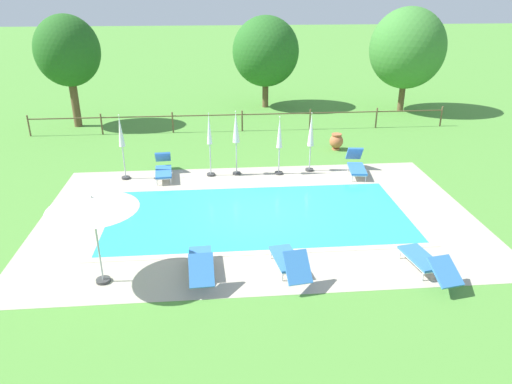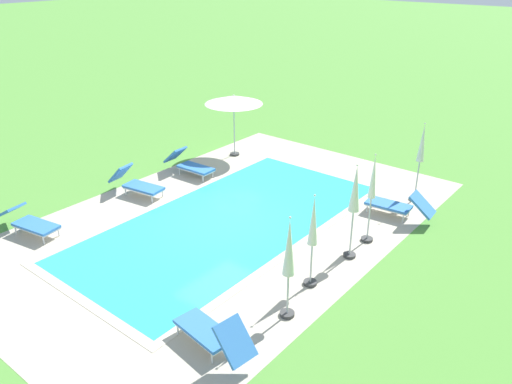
{
  "view_description": "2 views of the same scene",
  "coord_description": "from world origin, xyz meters",
  "px_view_note": "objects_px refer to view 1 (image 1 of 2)",
  "views": [
    {
      "loc": [
        -1.29,
        -13.92,
        6.85
      ],
      "look_at": [
        -0.01,
        0.5,
        0.6
      ],
      "focal_mm": 33.69,
      "sensor_mm": 36.0,
      "label": 1
    },
    {
      "loc": [
        9.71,
        8.89,
        6.97
      ],
      "look_at": [
        -0.45,
        0.67,
        0.96
      ],
      "focal_mm": 35.85,
      "sensor_mm": 36.0,
      "label": 2
    }
  ],
  "objects_px": {
    "sun_lounger_north_mid": "(289,261)",
    "tree_centre": "(407,48)",
    "patio_umbrella_closed_row_west": "(311,134)",
    "tree_far_west": "(67,51)",
    "patio_umbrella_closed_row_mid_east": "(209,137)",
    "patio_umbrella_open_foreground": "(92,204)",
    "tree_west_mid": "(266,52)",
    "patio_umbrella_closed_row_mid_west": "(279,138)",
    "sun_lounger_south_near_corner": "(163,168)",
    "sun_lounger_north_far": "(356,165)",
    "terracotta_urn_near_fence": "(336,141)",
    "patio_umbrella_closed_row_centre": "(121,138)",
    "sun_lounger_north_end": "(201,263)",
    "patio_umbrella_closed_row_east": "(236,132)",
    "sun_lounger_north_near_steps": "(427,262)"
  },
  "relations": [
    {
      "from": "sun_lounger_south_near_corner",
      "to": "patio_umbrella_open_foreground",
      "type": "relative_size",
      "value": 0.85
    },
    {
      "from": "patio_umbrella_closed_row_mid_west",
      "to": "sun_lounger_south_near_corner",
      "type": "bearing_deg",
      "value": 178.88
    },
    {
      "from": "sun_lounger_north_near_steps",
      "to": "terracotta_urn_near_fence",
      "type": "xyz_separation_m",
      "value": [
        0.14,
        10.21,
        0.04
      ]
    },
    {
      "from": "sun_lounger_north_far",
      "to": "patio_umbrella_closed_row_mid_west",
      "type": "distance_m",
      "value": 3.22
    },
    {
      "from": "patio_umbrella_open_foreground",
      "to": "tree_west_mid",
      "type": "bearing_deg",
      "value": 71.79
    },
    {
      "from": "sun_lounger_north_mid",
      "to": "tree_far_west",
      "type": "bearing_deg",
      "value": 120.84
    },
    {
      "from": "sun_lounger_south_near_corner",
      "to": "sun_lounger_north_near_steps",
      "type": "bearing_deg",
      "value": -45.68
    },
    {
      "from": "sun_lounger_north_mid",
      "to": "tree_centre",
      "type": "height_order",
      "value": "tree_centre"
    },
    {
      "from": "sun_lounger_north_end",
      "to": "patio_umbrella_closed_row_east",
      "type": "height_order",
      "value": "patio_umbrella_closed_row_east"
    },
    {
      "from": "patio_umbrella_open_foreground",
      "to": "terracotta_urn_near_fence",
      "type": "height_order",
      "value": "patio_umbrella_open_foreground"
    },
    {
      "from": "patio_umbrella_open_foreground",
      "to": "patio_umbrella_closed_row_mid_east",
      "type": "height_order",
      "value": "patio_umbrella_closed_row_mid_east"
    },
    {
      "from": "sun_lounger_north_mid",
      "to": "tree_centre",
      "type": "distance_m",
      "value": 19.29
    },
    {
      "from": "sun_lounger_north_near_steps",
      "to": "patio_umbrella_closed_row_mid_west",
      "type": "bearing_deg",
      "value": 110.95
    },
    {
      "from": "sun_lounger_south_near_corner",
      "to": "sun_lounger_north_far",
      "type": "bearing_deg",
      "value": -2.62
    },
    {
      "from": "tree_west_mid",
      "to": "tree_far_west",
      "type": "bearing_deg",
      "value": -161.39
    },
    {
      "from": "sun_lounger_south_near_corner",
      "to": "patio_umbrella_closed_row_east",
      "type": "height_order",
      "value": "patio_umbrella_closed_row_east"
    },
    {
      "from": "terracotta_urn_near_fence",
      "to": "patio_umbrella_closed_row_mid_west",
      "type": "bearing_deg",
      "value": -136.81
    },
    {
      "from": "sun_lounger_north_far",
      "to": "patio_umbrella_closed_row_mid_west",
      "type": "xyz_separation_m",
      "value": [
        -3.02,
        0.26,
        1.08
      ]
    },
    {
      "from": "patio_umbrella_closed_row_west",
      "to": "sun_lounger_north_mid",
      "type": "bearing_deg",
      "value": -104.86
    },
    {
      "from": "sun_lounger_north_mid",
      "to": "patio_umbrella_closed_row_east",
      "type": "distance_m",
      "value": 7.4
    },
    {
      "from": "patio_umbrella_open_foreground",
      "to": "tree_west_mid",
      "type": "relative_size",
      "value": 0.45
    },
    {
      "from": "sun_lounger_north_near_steps",
      "to": "sun_lounger_north_mid",
      "type": "distance_m",
      "value": 3.53
    },
    {
      "from": "terracotta_urn_near_fence",
      "to": "sun_lounger_north_mid",
      "type": "bearing_deg",
      "value": -110.28
    },
    {
      "from": "tree_west_mid",
      "to": "sun_lounger_north_end",
      "type": "bearing_deg",
      "value": -101.1
    },
    {
      "from": "patio_umbrella_closed_row_centre",
      "to": "terracotta_urn_near_fence",
      "type": "distance_m",
      "value": 9.41
    },
    {
      "from": "patio_umbrella_closed_row_mid_west",
      "to": "patio_umbrella_closed_row_west",
      "type": "bearing_deg",
      "value": 11.21
    },
    {
      "from": "tree_far_west",
      "to": "sun_lounger_north_near_steps",
      "type": "bearing_deg",
      "value": -50.81
    },
    {
      "from": "sun_lounger_north_far",
      "to": "patio_umbrella_closed_row_mid_east",
      "type": "distance_m",
      "value": 5.82
    },
    {
      "from": "sun_lounger_south_near_corner",
      "to": "patio_umbrella_closed_row_centre",
      "type": "xyz_separation_m",
      "value": [
        -1.44,
        -0.07,
        1.26
      ]
    },
    {
      "from": "sun_lounger_north_end",
      "to": "patio_umbrella_closed_row_centre",
      "type": "relative_size",
      "value": 0.78
    },
    {
      "from": "tree_centre",
      "to": "sun_lounger_north_far",
      "type": "bearing_deg",
      "value": -119.11
    },
    {
      "from": "sun_lounger_north_far",
      "to": "patio_umbrella_closed_row_mid_east",
      "type": "height_order",
      "value": "patio_umbrella_closed_row_mid_east"
    },
    {
      "from": "sun_lounger_south_near_corner",
      "to": "tree_west_mid",
      "type": "xyz_separation_m",
      "value": [
        5.16,
        11.24,
        2.9
      ]
    },
    {
      "from": "patio_umbrella_closed_row_mid_east",
      "to": "patio_umbrella_closed_row_east",
      "type": "distance_m",
      "value": 1.03
    },
    {
      "from": "patio_umbrella_closed_row_west",
      "to": "tree_west_mid",
      "type": "xyz_separation_m",
      "value": [
        -0.6,
        11.08,
        1.74
      ]
    },
    {
      "from": "sun_lounger_north_near_steps",
      "to": "patio_umbrella_closed_row_east",
      "type": "distance_m",
      "value": 8.87
    },
    {
      "from": "sun_lounger_north_end",
      "to": "tree_far_west",
      "type": "bearing_deg",
      "value": 114.27
    },
    {
      "from": "patio_umbrella_open_foreground",
      "to": "patio_umbrella_closed_row_west",
      "type": "bearing_deg",
      "value": 47.68
    },
    {
      "from": "sun_lounger_north_far",
      "to": "tree_centre",
      "type": "height_order",
      "value": "tree_centre"
    },
    {
      "from": "patio_umbrella_closed_row_centre",
      "to": "terracotta_urn_near_fence",
      "type": "bearing_deg",
      "value": 17.34
    },
    {
      "from": "sun_lounger_north_near_steps",
      "to": "patio_umbrella_closed_row_mid_west",
      "type": "xyz_separation_m",
      "value": [
        -2.84,
        7.41,
        1.11
      ]
    },
    {
      "from": "sun_lounger_north_near_steps",
      "to": "patio_umbrella_closed_row_centre",
      "type": "relative_size",
      "value": 0.84
    },
    {
      "from": "tree_far_west",
      "to": "patio_umbrella_closed_row_mid_east",
      "type": "bearing_deg",
      "value": -48.27
    },
    {
      "from": "terracotta_urn_near_fence",
      "to": "tree_west_mid",
      "type": "xyz_separation_m",
      "value": [
        -2.31,
        8.54,
        2.87
      ]
    },
    {
      "from": "sun_lounger_north_mid",
      "to": "sun_lounger_south_near_corner",
      "type": "height_order",
      "value": "sun_lounger_north_mid"
    },
    {
      "from": "terracotta_urn_near_fence",
      "to": "patio_umbrella_open_foreground",
      "type": "bearing_deg",
      "value": -130.32
    },
    {
      "from": "patio_umbrella_closed_row_west",
      "to": "tree_far_west",
      "type": "bearing_deg",
      "value": 145.04
    },
    {
      "from": "sun_lounger_south_near_corner",
      "to": "patio_umbrella_open_foreground",
      "type": "xyz_separation_m",
      "value": [
        -0.89,
        -7.13,
        1.79
      ]
    },
    {
      "from": "patio_umbrella_closed_row_mid_west",
      "to": "patio_umbrella_open_foreground",
      "type": "bearing_deg",
      "value": -127.34
    },
    {
      "from": "sun_lounger_north_far",
      "to": "terracotta_urn_near_fence",
      "type": "distance_m",
      "value": 3.05
    }
  ]
}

